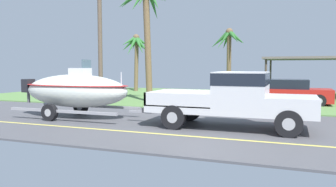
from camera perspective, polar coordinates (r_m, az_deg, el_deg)
name	(u,v)px	position (r m, az deg, el deg)	size (l,w,h in m)	color
ground	(239,102)	(19.74, 12.21, -1.52)	(36.00, 22.00, 0.11)	#4C4C51
pickup_truck_towing	(241,97)	(11.22, 12.40, -0.61)	(5.65, 2.14, 1.89)	silver
boat_on_trailer	(75,91)	(13.79, -15.69, 0.50)	(5.92, 2.21, 2.33)	gray
parked_sedan_near	(288,92)	(19.32, 19.97, 0.21)	(4.34, 1.93, 1.38)	#B21E19
carport_awning	(314,59)	(23.93, 23.91, 5.42)	(6.28, 5.01, 2.70)	#4C4238
palm_tree_near_left	(145,7)	(19.32, -3.91, 14.62)	(3.27, 2.92, 6.95)	brown
palm_tree_near_right	(229,45)	(26.07, 10.47, 8.26)	(2.81, 2.71, 5.04)	brown
palm_tree_mid	(137,48)	(28.15, -5.43, 7.81)	(2.89, 3.29, 4.82)	brown
utility_pole	(100,33)	(19.17, -11.65, 10.15)	(0.24, 1.80, 7.58)	brown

